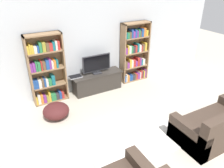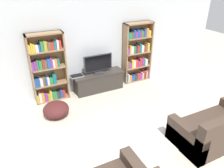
{
  "view_description": "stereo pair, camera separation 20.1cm",
  "coord_description": "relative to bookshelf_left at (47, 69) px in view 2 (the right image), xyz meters",
  "views": [
    {
      "loc": [
        -2.21,
        -1.18,
        3.1
      ],
      "look_at": [
        0.04,
        2.89,
        0.7
      ],
      "focal_mm": 35.0,
      "sensor_mm": 36.0,
      "label": 1
    },
    {
      "loc": [
        -2.04,
        -1.27,
        3.1
      ],
      "look_at": [
        0.04,
        2.89,
        0.7
      ],
      "focal_mm": 35.0,
      "sensor_mm": 36.0,
      "label": 2
    }
  ],
  "objects": [
    {
      "name": "bookshelf_right",
      "position": [
        2.68,
        -0.0,
        -0.02
      ],
      "size": [
        0.89,
        0.3,
        1.82
      ],
      "color": "#93704C",
      "rests_on": "ground_plane"
    },
    {
      "name": "area_rug",
      "position": [
        1.16,
        -2.22,
        -0.88
      ],
      "size": [
        2.12,
        1.66,
        0.02
      ],
      "color": "white",
      "rests_on": "ground_plane"
    },
    {
      "name": "tv_stand",
      "position": [
        1.36,
        -0.11,
        -0.61
      ],
      "size": [
        1.47,
        0.46,
        0.54
      ],
      "color": "#332D28",
      "rests_on": "ground_plane"
    },
    {
      "name": "television",
      "position": [
        1.36,
        -0.11,
        -0.05
      ],
      "size": [
        0.83,
        0.16,
        0.55
      ],
      "color": "#2D2D33",
      "rests_on": "tv_stand"
    },
    {
      "name": "couch_right_sofa",
      "position": [
        2.61,
        -3.15,
        -0.61
      ],
      "size": [
        1.68,
        0.92,
        0.85
      ],
      "color": "#423328",
      "rests_on": "ground_plane"
    },
    {
      "name": "bookshelf_left",
      "position": [
        0.0,
        0.0,
        0.0
      ],
      "size": [
        0.89,
        0.3,
        1.82
      ],
      "color": "#93704C",
      "rests_on": "ground_plane"
    },
    {
      "name": "laptop",
      "position": [
        0.74,
        -0.05,
        -0.33
      ],
      "size": [
        0.35,
        0.24,
        0.03
      ],
      "color": "#B7B7BC",
      "rests_on": "tv_stand"
    },
    {
      "name": "beanbag_ottoman",
      "position": [
        -0.07,
        -0.85,
        -0.71
      ],
      "size": [
        0.61,
        0.61,
        0.35
      ],
      "primitive_type": "ellipsoid",
      "color": "#4C1E1E",
      "rests_on": "ground_plane"
    },
    {
      "name": "wall_back",
      "position": [
        1.22,
        0.18,
        0.42
      ],
      "size": [
        8.8,
        0.06,
        2.6
      ],
      "color": "silver",
      "rests_on": "ground_plane"
    }
  ]
}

